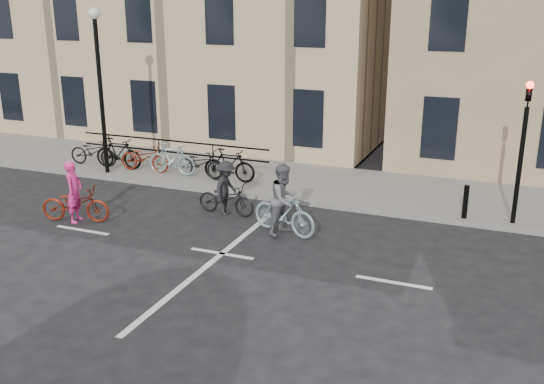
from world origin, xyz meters
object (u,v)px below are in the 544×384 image
at_px(traffic_light, 524,135).
at_px(cyclist_dark, 226,194).
at_px(cyclist_pink, 75,201).
at_px(lamp_post, 99,71).
at_px(cyclist_grey, 284,206).

bearing_deg(traffic_light, cyclist_dark, -166.15).
height_order(traffic_light, cyclist_pink, traffic_light).
relative_size(lamp_post, cyclist_grey, 2.70).
xyz_separation_m(traffic_light, lamp_post, (-12.70, 0.06, 1.04)).
height_order(lamp_post, cyclist_dark, lamp_post).
relative_size(lamp_post, cyclist_dark, 3.10).
bearing_deg(traffic_light, cyclist_pink, -160.42).
distance_m(cyclist_pink, cyclist_grey, 5.60).
height_order(traffic_light, cyclist_dark, traffic_light).
height_order(cyclist_pink, cyclist_grey, cyclist_grey).
bearing_deg(lamp_post, cyclist_grey, -19.76).
bearing_deg(cyclist_pink, cyclist_grey, -92.63).
distance_m(traffic_light, lamp_post, 12.74).
bearing_deg(cyclist_grey, cyclist_dark, 85.15).
relative_size(cyclist_grey, cyclist_dark, 1.15).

